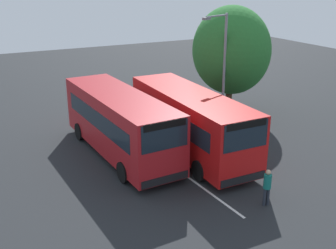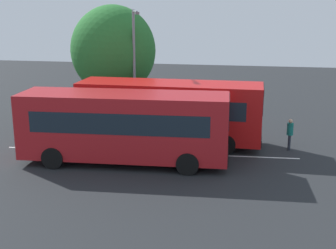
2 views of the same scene
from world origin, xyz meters
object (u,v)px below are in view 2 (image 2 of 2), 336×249
(bus_far_left, at_px, (125,125))
(street_lamp, at_px, (135,59))
(pedestrian, at_px, (290,132))
(depot_tree, at_px, (113,51))
(bus_center_left, at_px, (170,111))

(bus_far_left, height_order, street_lamp, street_lamp)
(pedestrian, xyz_separation_m, street_lamp, (-9.02, 3.79, 3.06))
(pedestrian, height_order, street_lamp, street_lamp)
(pedestrian, bearing_deg, depot_tree, -17.17)
(bus_center_left, relative_size, depot_tree, 1.32)
(bus_far_left, xyz_separation_m, pedestrian, (7.67, 3.41, -0.86))
(pedestrian, bearing_deg, street_lamp, -12.10)
(bus_center_left, distance_m, street_lamp, 5.28)
(bus_center_left, relative_size, pedestrian, 5.94)
(depot_tree, bearing_deg, pedestrian, -27.87)
(street_lamp, bearing_deg, pedestrian, 46.68)
(bus_far_left, distance_m, bus_center_left, 3.69)
(bus_center_left, height_order, depot_tree, depot_tree)
(bus_far_left, distance_m, street_lamp, 7.65)
(bus_center_left, bearing_deg, bus_far_left, -113.77)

